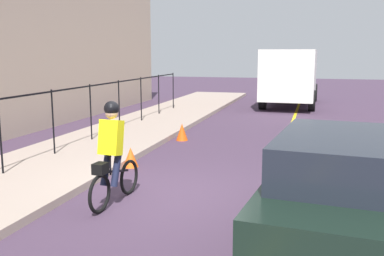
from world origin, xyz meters
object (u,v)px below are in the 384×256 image
Objects in this scene: box_truck_background at (291,75)px; patrol_sedan at (340,187)px; cyclist_lead at (112,154)px; traffic_cone_near at (182,132)px; traffic_cone_far at (131,157)px.

patrol_sedan is at bearing -173.44° from box_truck_background.
traffic_cone_near is at bearing 8.74° from cyclist_lead.
traffic_cone_far is (-13.34, 2.84, -1.32)m from box_truck_background.
patrol_sedan is 16.57m from box_truck_background.
cyclist_lead is 3.53× the size of traffic_cone_near.
patrol_sedan is 8.81× the size of traffic_cone_near.
traffic_cone_far is at bearing 168.89° from box_truck_background.
box_truck_background reaches higher than traffic_cone_near.
box_truck_background is 13.71m from traffic_cone_far.
box_truck_background is at bearing -14.70° from traffic_cone_near.
patrol_sedan is 9.78× the size of traffic_cone_far.
traffic_cone_far is at bearing 20.43° from cyclist_lead.
traffic_cone_near is 3.37m from traffic_cone_far.
traffic_cone_near is at bearing -3.73° from traffic_cone_far.
traffic_cone_far is at bearing 60.51° from patrol_sedan.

